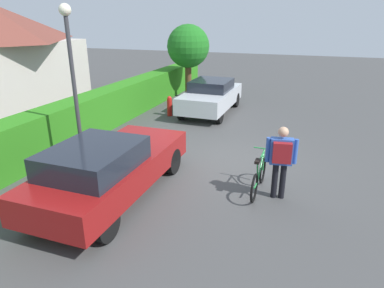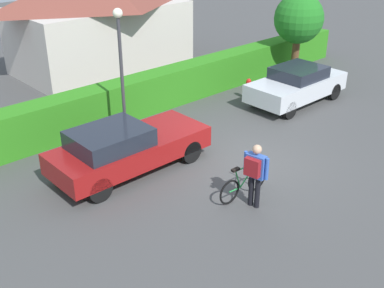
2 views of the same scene
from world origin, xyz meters
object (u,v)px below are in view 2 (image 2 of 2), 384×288
bicycle (244,184)px  fire_hydrant (248,89)px  person_rider (255,170)px  parked_car_far (297,84)px  parked_car_near (126,147)px  tree_kerbside (299,19)px  street_lamp (121,59)px

bicycle → fire_hydrant: bicycle is taller
person_rider → fire_hydrant: person_rider is taller
parked_car_far → fire_hydrant: size_ratio=4.98×
parked_car_near → fire_hydrant: parked_car_near is taller
tree_kerbside → parked_car_far: bearing=-142.2°
parked_car_far → tree_kerbside: size_ratio=1.15×
parked_car_near → parked_car_far: size_ratio=1.10×
bicycle → street_lamp: street_lamp is taller
tree_kerbside → fire_hydrant: (-3.49, -0.48, -2.03)m
tree_kerbside → fire_hydrant: tree_kerbside is taller
person_rider → parked_car_near: bearing=109.3°
tree_kerbside → bicycle: bearing=-150.5°
bicycle → tree_kerbside: (8.75, 4.95, 2.08)m
bicycle → person_rider: size_ratio=0.99×
street_lamp → fire_hydrant: bearing=-0.5°
parked_car_far → bicycle: parked_car_far is taller
parked_car_far → tree_kerbside: tree_kerbside is taller
tree_kerbside → street_lamp: bearing=-177.3°
parked_car_far → bicycle: bearing=-154.2°
street_lamp → tree_kerbside: bearing=2.7°
bicycle → parked_car_far: bearing=25.8°
bicycle → street_lamp: size_ratio=0.40×
street_lamp → parked_car_far: bearing=-12.6°
parked_car_near → person_rider: (1.22, -3.49, 0.27)m
parked_car_near → fire_hydrant: 6.80m
street_lamp → bicycle: bearing=-85.5°
person_rider → street_lamp: size_ratio=0.40×
parked_car_far → fire_hydrant: bearing=125.4°
street_lamp → tree_kerbside: size_ratio=1.17×
street_lamp → fire_hydrant: (5.61, -0.05, -2.24)m
bicycle → tree_kerbside: bearing=29.5°
fire_hydrant → parked_car_far: bearing=-54.6°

